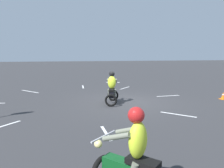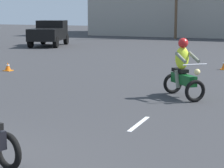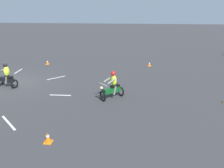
% 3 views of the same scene
% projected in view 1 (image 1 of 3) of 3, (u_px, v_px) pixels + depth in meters
% --- Properties ---
extents(ground_plane, '(120.00, 120.00, 0.00)m').
position_uv_depth(ground_plane, '(126.00, 102.00, 11.39)').
color(ground_plane, '#333335').
extents(motorcycle_rider_foreground, '(1.00, 1.56, 1.66)m').
position_uv_depth(motorcycle_rider_foreground, '(112.00, 89.00, 10.94)').
color(motorcycle_rider_foreground, black).
rests_on(motorcycle_rider_foreground, ground).
extents(motorcycle_rider_background, '(1.39, 1.44, 1.66)m').
position_uv_depth(motorcycle_rider_background, '(133.00, 160.00, 3.72)').
color(motorcycle_rider_background, black).
rests_on(motorcycle_rider_background, ground).
extents(traffic_cone_near_right, '(0.32, 0.32, 0.40)m').
position_uv_depth(traffic_cone_near_right, '(223.00, 96.00, 12.05)').
color(traffic_cone_near_right, orange).
rests_on(traffic_cone_near_right, ground).
extents(lane_stripe_n, '(0.15, 1.32, 0.01)m').
position_uv_depth(lane_stripe_n, '(106.00, 133.00, 6.97)').
color(lane_stripe_n, silver).
rests_on(lane_stripe_n, ground).
extents(lane_stripe_nw, '(1.13, 1.13, 0.01)m').
position_uv_depth(lane_stripe_nw, '(178.00, 114.00, 9.07)').
color(lane_stripe_nw, silver).
rests_on(lane_stripe_nw, ground).
extents(lane_stripe_w, '(1.49, 0.19, 0.01)m').
position_uv_depth(lane_stripe_w, '(168.00, 96.00, 13.05)').
color(lane_stripe_w, silver).
rests_on(lane_stripe_w, ground).
extents(lane_stripe_sw, '(1.04, 1.18, 0.01)m').
position_uv_depth(lane_stripe_sw, '(125.00, 88.00, 16.04)').
color(lane_stripe_sw, silver).
rests_on(lane_stripe_sw, ground).
extents(lane_stripe_s, '(0.18, 1.54, 0.01)m').
position_uv_depth(lane_stripe_s, '(83.00, 87.00, 16.59)').
color(lane_stripe_s, silver).
rests_on(lane_stripe_s, ground).
extents(lane_stripe_se, '(1.35, 1.45, 0.01)m').
position_uv_depth(lane_stripe_se, '(30.00, 91.00, 14.56)').
color(lane_stripe_se, silver).
rests_on(lane_stripe_se, ground).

